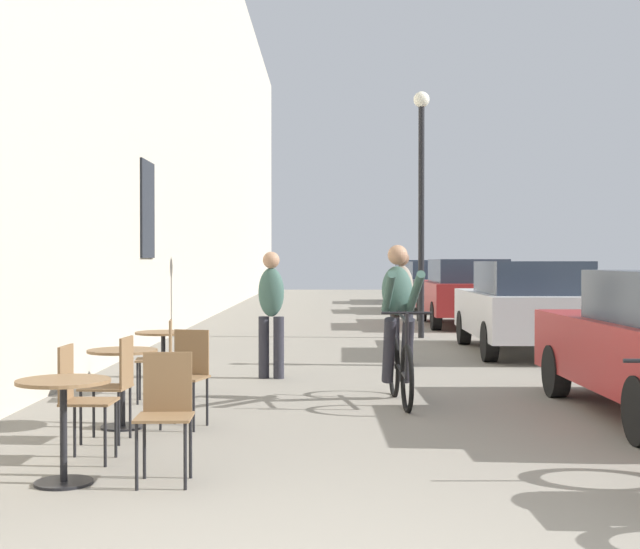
{
  "coord_description": "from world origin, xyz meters",
  "views": [
    {
      "loc": [
        -0.06,
        -3.86,
        1.53
      ],
      "look_at": [
        -0.18,
        16.07,
        1.23
      ],
      "focal_mm": 50.16,
      "sensor_mm": 36.0,
      "label": 1
    }
  ],
  "objects_px": {
    "cafe_chair_near_toward_street": "(79,394)",
    "cafe_chair_mid_toward_street": "(187,371)",
    "cafe_chair_far_toward_street": "(161,354)",
    "cafe_table_far": "(163,349)",
    "cafe_chair_mid_toward_wall": "(115,381)",
    "cafe_chair_near_toward_wall": "(166,407)",
    "pedestrian_mid": "(402,301)",
    "street_lamp": "(421,182)",
    "parked_car_second": "(526,306)",
    "cyclist_on_bicycle": "(399,327)",
    "parked_car_fifth": "(417,280)",
    "pedestrian_near": "(271,307)",
    "cafe_table_near": "(63,408)",
    "parked_car_third": "(464,291)",
    "parked_car_fourth": "(431,285)",
    "cafe_table_mid": "(122,371)"
  },
  "relations": [
    {
      "from": "cafe_chair_mid_toward_street",
      "to": "cafe_chair_mid_toward_wall",
      "type": "bearing_deg",
      "value": -125.98
    },
    {
      "from": "cafe_table_near",
      "to": "cafe_chair_mid_toward_wall",
      "type": "bearing_deg",
      "value": 89.55
    },
    {
      "from": "cafe_chair_near_toward_street",
      "to": "pedestrian_near",
      "type": "distance_m",
      "value": 5.01
    },
    {
      "from": "cafe_chair_far_toward_street",
      "to": "parked_car_fourth",
      "type": "relative_size",
      "value": 0.21
    },
    {
      "from": "cafe_chair_mid_toward_wall",
      "to": "cafe_chair_mid_toward_street",
      "type": "bearing_deg",
      "value": 54.02
    },
    {
      "from": "cafe_table_mid",
      "to": "cafe_table_far",
      "type": "xyz_separation_m",
      "value": [
        -0.0,
        2.06,
        0.0
      ]
    },
    {
      "from": "cafe_chair_mid_toward_street",
      "to": "pedestrian_near",
      "type": "height_order",
      "value": "pedestrian_near"
    },
    {
      "from": "cafe_chair_far_toward_street",
      "to": "cafe_table_near",
      "type": "bearing_deg",
      "value": -90.16
    },
    {
      "from": "pedestrian_mid",
      "to": "parked_car_third",
      "type": "xyz_separation_m",
      "value": [
        2.16,
        8.0,
        -0.13
      ]
    },
    {
      "from": "cafe_table_far",
      "to": "parked_car_fourth",
      "type": "distance_m",
      "value": 17.8
    },
    {
      "from": "parked_car_third",
      "to": "cafe_chair_near_toward_street",
      "type": "bearing_deg",
      "value": -109.82
    },
    {
      "from": "cafe_chair_far_toward_street",
      "to": "parked_car_second",
      "type": "height_order",
      "value": "parked_car_second"
    },
    {
      "from": "parked_car_fifth",
      "to": "cafe_table_mid",
      "type": "bearing_deg",
      "value": -101.91
    },
    {
      "from": "cafe_chair_near_toward_street",
      "to": "cafe_table_far",
      "type": "height_order",
      "value": "cafe_chair_near_toward_street"
    },
    {
      "from": "pedestrian_near",
      "to": "cafe_chair_near_toward_street",
      "type": "bearing_deg",
      "value": -103.52
    },
    {
      "from": "cafe_chair_near_toward_wall",
      "to": "parked_car_fifth",
      "type": "bearing_deg",
      "value": 80.5
    },
    {
      "from": "street_lamp",
      "to": "parked_car_second",
      "type": "relative_size",
      "value": 1.13
    },
    {
      "from": "cafe_chair_mid_toward_street",
      "to": "cafe_chair_near_toward_street",
      "type": "bearing_deg",
      "value": -112.14
    },
    {
      "from": "pedestrian_near",
      "to": "parked_car_fourth",
      "type": "xyz_separation_m",
      "value": [
        3.92,
        15.66,
        -0.14
      ]
    },
    {
      "from": "cafe_chair_mid_toward_street",
      "to": "cafe_chair_far_toward_street",
      "type": "relative_size",
      "value": 1.0
    },
    {
      "from": "cyclist_on_bicycle",
      "to": "parked_car_fifth",
      "type": "xyz_separation_m",
      "value": [
        2.59,
        23.37,
        0.0
      ]
    },
    {
      "from": "pedestrian_near",
      "to": "street_lamp",
      "type": "xyz_separation_m",
      "value": [
        2.62,
        6.15,
        2.18
      ]
    },
    {
      "from": "pedestrian_mid",
      "to": "parked_car_second",
      "type": "relative_size",
      "value": 0.39
    },
    {
      "from": "cafe_chair_near_toward_wall",
      "to": "cafe_chair_mid_toward_wall",
      "type": "height_order",
      "value": "same"
    },
    {
      "from": "cafe_chair_near_toward_street",
      "to": "cafe_chair_near_toward_wall",
      "type": "bearing_deg",
      "value": -37.97
    },
    {
      "from": "cafe_chair_far_toward_street",
      "to": "cafe_table_far",
      "type": "bearing_deg",
      "value": 97.72
    },
    {
      "from": "cyclist_on_bicycle",
      "to": "pedestrian_near",
      "type": "height_order",
      "value": "cyclist_on_bicycle"
    },
    {
      "from": "cyclist_on_bicycle",
      "to": "cafe_table_near",
      "type": "bearing_deg",
      "value": -125.62
    },
    {
      "from": "cafe_chair_near_toward_street",
      "to": "cafe_chair_mid_toward_street",
      "type": "distance_m",
      "value": 1.58
    },
    {
      "from": "cafe_chair_mid_toward_street",
      "to": "pedestrian_mid",
      "type": "bearing_deg",
      "value": 63.65
    },
    {
      "from": "cafe_chair_near_toward_street",
      "to": "cafe_chair_near_toward_wall",
      "type": "height_order",
      "value": "same"
    },
    {
      "from": "cafe_chair_mid_toward_wall",
      "to": "pedestrian_near",
      "type": "height_order",
      "value": "pedestrian_near"
    },
    {
      "from": "cafe_chair_mid_toward_wall",
      "to": "cafe_chair_near_toward_wall",
      "type": "bearing_deg",
      "value": -63.54
    },
    {
      "from": "pedestrian_near",
      "to": "parked_car_fifth",
      "type": "xyz_separation_m",
      "value": [
        4.1,
        21.47,
        -0.12
      ]
    },
    {
      "from": "cafe_table_near",
      "to": "cyclist_on_bicycle",
      "type": "height_order",
      "value": "cyclist_on_bicycle"
    },
    {
      "from": "cafe_chair_near_toward_street",
      "to": "parked_car_fifth",
      "type": "xyz_separation_m",
      "value": [
        5.27,
        26.33,
        0.29
      ]
    },
    {
      "from": "cafe_chair_near_toward_street",
      "to": "cafe_chair_mid_toward_street",
      "type": "bearing_deg",
      "value": 67.86
    },
    {
      "from": "cafe_chair_far_toward_street",
      "to": "parked_car_second",
      "type": "xyz_separation_m",
      "value": [
        5.11,
        5.16,
        0.28
      ]
    },
    {
      "from": "parked_car_fourth",
      "to": "parked_car_third",
      "type": "bearing_deg",
      "value": -89.42
    },
    {
      "from": "cafe_chair_near_toward_wall",
      "to": "street_lamp",
      "type": "xyz_separation_m",
      "value": [
        3.02,
        11.6,
        2.59
      ]
    },
    {
      "from": "cafe_table_near",
      "to": "cafe_chair_near_toward_wall",
      "type": "relative_size",
      "value": 0.81
    },
    {
      "from": "cafe_table_mid",
      "to": "cyclist_on_bicycle",
      "type": "height_order",
      "value": "cyclist_on_bicycle"
    },
    {
      "from": "cafe_chair_mid_toward_street",
      "to": "cafe_chair_far_toward_street",
      "type": "xyz_separation_m",
      "value": [
        -0.51,
        1.43,
        0.0
      ]
    },
    {
      "from": "pedestrian_near",
      "to": "parked_car_fourth",
      "type": "bearing_deg",
      "value": 75.93
    },
    {
      "from": "cafe_chair_near_toward_wall",
      "to": "parked_car_third",
      "type": "height_order",
      "value": "parked_car_third"
    },
    {
      "from": "cafe_table_far",
      "to": "parked_car_third",
      "type": "bearing_deg",
      "value": 64.63
    },
    {
      "from": "parked_car_fourth",
      "to": "parked_car_fifth",
      "type": "bearing_deg",
      "value": 88.24
    },
    {
      "from": "cafe_table_far",
      "to": "parked_car_second",
      "type": "relative_size",
      "value": 0.17
    },
    {
      "from": "cafe_chair_near_toward_street",
      "to": "cafe_chair_far_toward_street",
      "type": "xyz_separation_m",
      "value": [
        0.09,
        2.9,
        0.0
      ]
    },
    {
      "from": "cafe_chair_mid_toward_wall",
      "to": "parked_car_third",
      "type": "xyz_separation_m",
      "value": [
        5.07,
        13.53,
        0.3
      ]
    }
  ]
}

